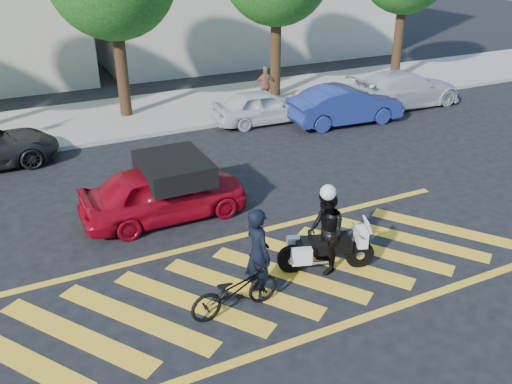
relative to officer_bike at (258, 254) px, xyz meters
name	(u,v)px	position (x,y,z in m)	size (l,w,h in m)	color
ground	(268,280)	(0.41, 0.38, -0.98)	(90.00, 90.00, 0.00)	black
sidewalk	(127,116)	(0.41, 12.38, -0.90)	(60.00, 5.00, 0.15)	#9E998E
crosswalk	(266,280)	(0.38, 0.38, -0.97)	(12.33, 4.00, 0.01)	yellow
officer_bike	(258,254)	(0.00, 0.00, 0.00)	(0.71, 0.47, 1.95)	black
bicycle	(235,290)	(-0.61, -0.25, -0.50)	(0.64, 1.83, 0.96)	black
police_motorcycle	(325,249)	(1.69, 0.22, -0.47)	(2.04, 1.02, 0.93)	black
officer_moto	(326,232)	(1.67, 0.21, -0.05)	(0.90, 0.70, 1.86)	black
red_convertible	(164,192)	(-0.66, 3.97, -0.27)	(1.67, 4.15, 1.41)	#A20719
parked_mid_right	(263,107)	(4.91, 9.58, -0.34)	(1.50, 3.74, 1.27)	silver
parked_right	(345,105)	(7.66, 8.18, -0.27)	(1.50, 4.30, 1.42)	navy
parked_far_right	(404,89)	(11.11, 8.96, -0.25)	(2.03, 4.99, 1.45)	#B8BBC1
pedestrian_right	(266,85)	(5.90, 11.27, -0.06)	(0.90, 0.38, 1.54)	#9E6447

